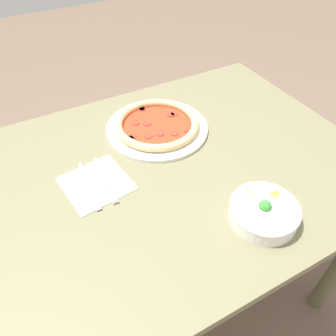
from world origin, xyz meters
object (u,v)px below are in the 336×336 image
Objects in this scene: bowl at (264,211)px; fork at (105,179)px; pizza at (157,125)px; knife at (88,183)px.

bowl is 0.88× the size of fork.
pizza reaches higher than knife.
bowl is 0.49m from knife.
pizza is at bearing 123.12° from fork.
knife is (0.05, -0.01, -0.00)m from fork.
bowl is at bearing 49.92° from knife.
fork is 0.05m from knife.
bowl reaches higher than pizza.
knife is (0.29, 0.14, -0.01)m from pizza.
bowl reaches higher than knife.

